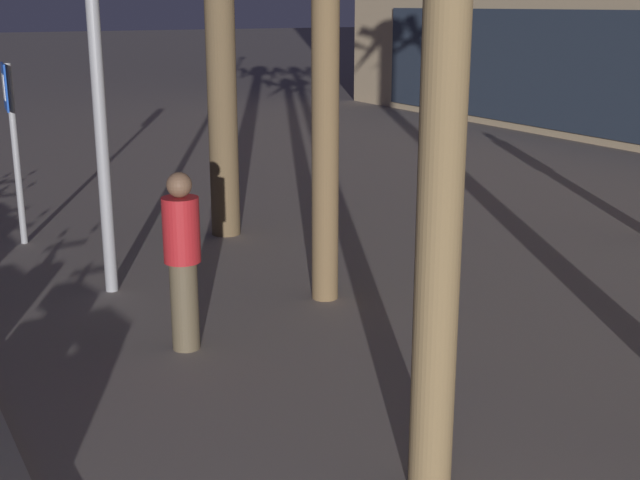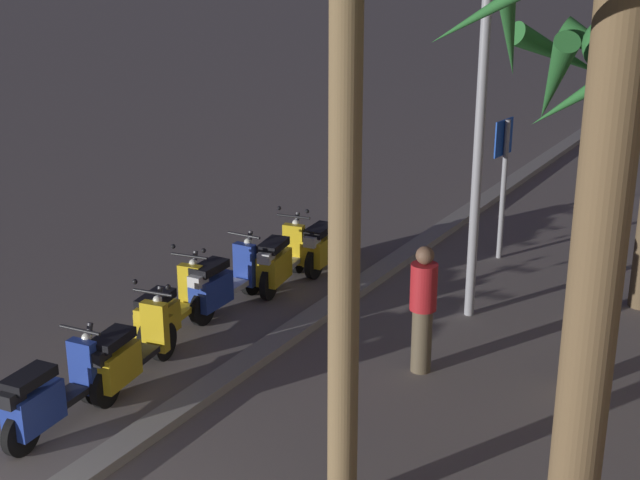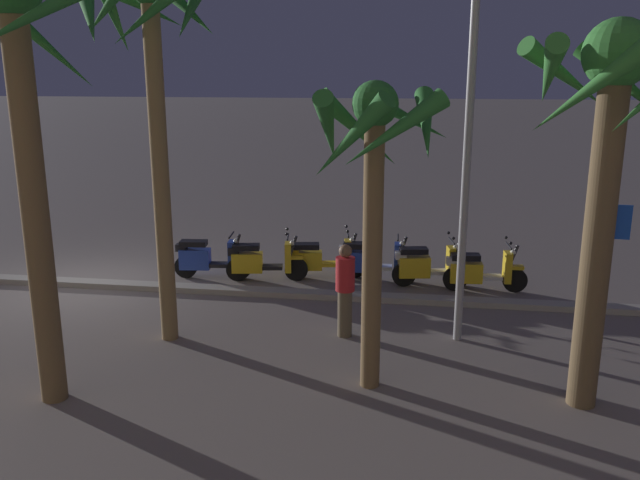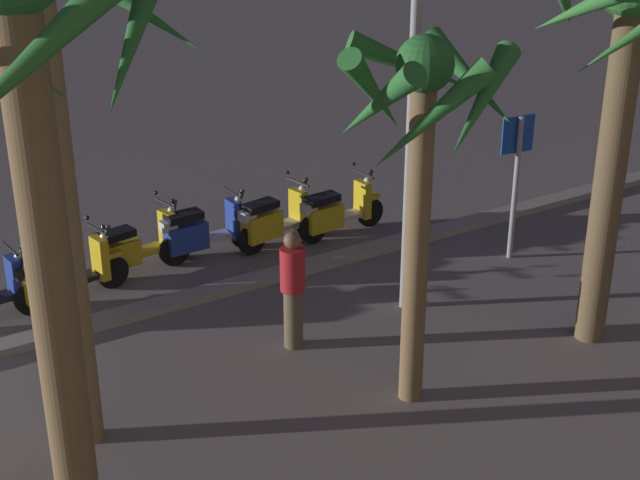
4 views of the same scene
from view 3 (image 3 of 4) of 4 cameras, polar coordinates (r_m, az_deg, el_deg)
The scene contains 15 objects.
ground_plane at distance 15.52m, azimuth -19.83°, elevation -3.77°, with size 200.00×200.00×0.00m, color slate.
curb_strip at distance 15.54m, azimuth -19.77°, elevation -3.51°, with size 60.00×0.36×0.12m, color gray.
scooter_yellow_tail_end at distance 14.56m, azimuth 13.51°, elevation -2.62°, with size 1.79×0.56×1.17m.
scooter_yellow_mid_rear at distance 14.68m, azimuth 9.05°, elevation -2.19°, with size 1.71×0.64×1.17m.
scooter_blue_mid_centre at distance 14.92m, azimuth 4.30°, elevation -1.78°, with size 1.81×0.56×1.04m.
scooter_yellow_last_in_row at distance 15.09m, azimuth -0.00°, elevation -1.63°, with size 1.84×0.65×1.17m.
scooter_yellow_second_in_line at distance 14.92m, azimuth -5.18°, elevation -1.83°, with size 1.83×0.64×1.17m.
scooter_blue_lead_nearest at distance 15.27m, azimuth -9.75°, elevation -1.57°, with size 1.77×0.56×1.04m.
crossing_sign at distance 12.49m, azimuth 23.62°, elevation -1.24°, with size 0.60×0.15×2.40m.
palm_tree_near_sign at distance 9.27m, azimuth 4.77°, elevation 7.13°, with size 2.04×2.19×4.49m.
palm_tree_by_mall_entrance at distance 11.28m, azimuth -14.16°, elevation 14.75°, with size 2.26×2.28×6.22m.
palm_tree_mid_walkway at distance 9.39m, azimuth 23.54°, elevation 8.66°, with size 2.37×2.40×5.26m.
palm_tree_far_corner at distance 9.52m, azimuth -24.23°, elevation 12.16°, with size 2.41×2.70×6.05m.
pedestrian_strolling_near_curb at distance 11.68m, azimuth 2.17°, elevation -4.18°, with size 0.34×0.34×1.69m.
street_lamp at distance 11.18m, azimuth 12.81°, elevation 11.82°, with size 0.36×0.36×6.87m.
Camera 3 is at (-7.23, 12.93, 4.62)m, focal length 37.19 mm.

